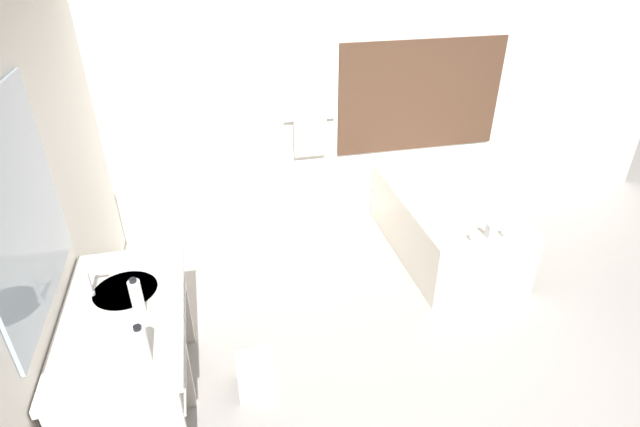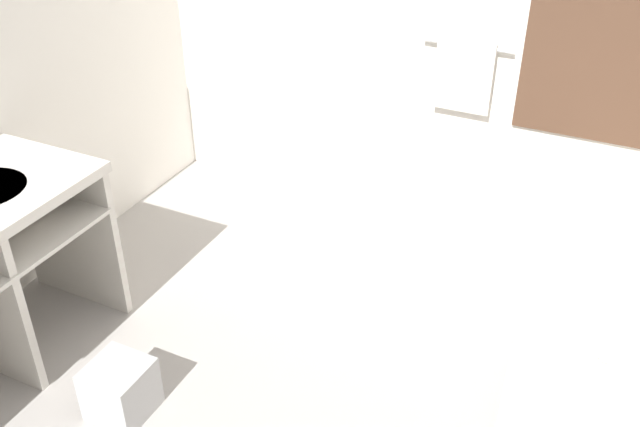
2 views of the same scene
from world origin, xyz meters
The scene contains 2 objects.
wall_back_with_blinds centered at (0.03, 2.23, 1.35)m, with size 7.40×0.13×2.70m.
waste_bin centered at (-1.14, 0.10, 0.13)m, with size 0.25×0.25×0.26m.
Camera 2 is at (0.60, -1.50, 2.41)m, focal length 40.00 mm.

